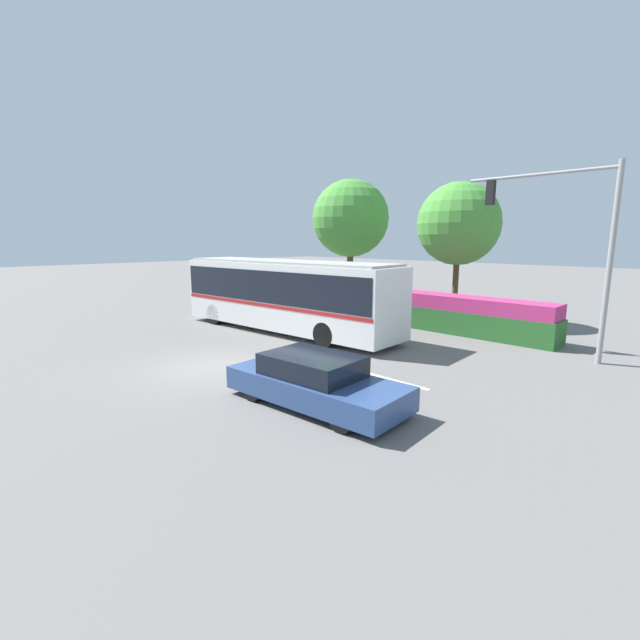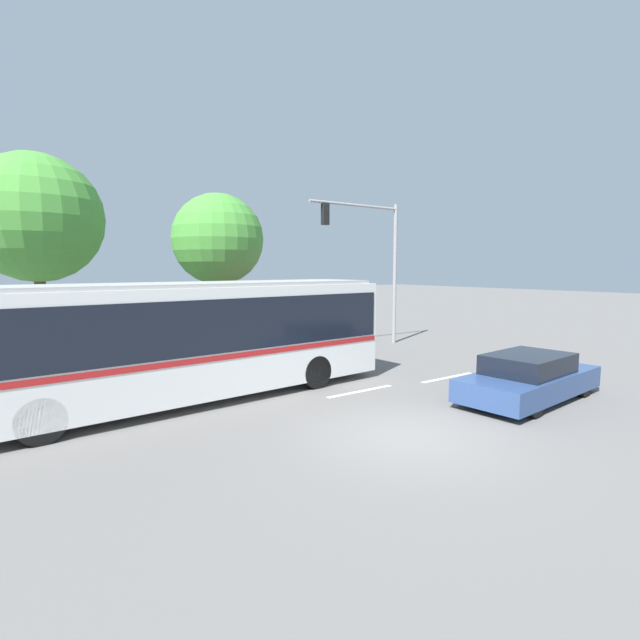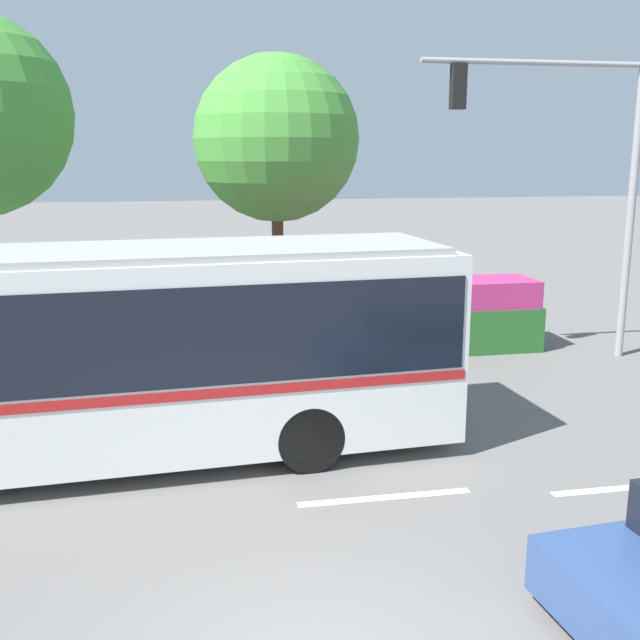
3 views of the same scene
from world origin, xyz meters
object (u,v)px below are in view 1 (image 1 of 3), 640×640
(city_bus, at_px, (285,291))
(traffic_light_pole, at_px, (571,232))
(street_tree_centre, at_px, (459,224))
(sedan_foreground, at_px, (315,381))
(street_tree_left, at_px, (351,219))

(city_bus, bearing_deg, traffic_light_pole, -162.03)
(traffic_light_pole, height_order, street_tree_centre, street_tree_centre)
(traffic_light_pole, distance_m, street_tree_centre, 7.25)
(sedan_foreground, distance_m, street_tree_centre, 14.30)
(sedan_foreground, bearing_deg, street_tree_left, 123.81)
(sedan_foreground, relative_size, street_tree_centre, 0.71)
(street_tree_left, relative_size, street_tree_centre, 1.11)
(street_tree_left, bearing_deg, street_tree_centre, 0.97)
(street_tree_left, bearing_deg, traffic_light_pole, -15.57)
(city_bus, bearing_deg, street_tree_left, -73.03)
(street_tree_left, distance_m, street_tree_centre, 7.08)
(sedan_foreground, xyz_separation_m, street_tree_left, (-10.36, 13.11, 4.79))
(traffic_light_pole, bearing_deg, street_tree_centre, -31.70)
(city_bus, xyz_separation_m, street_tree_centre, (4.14, 7.88, 3.07))
(traffic_light_pole, bearing_deg, sedan_foreground, 73.19)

